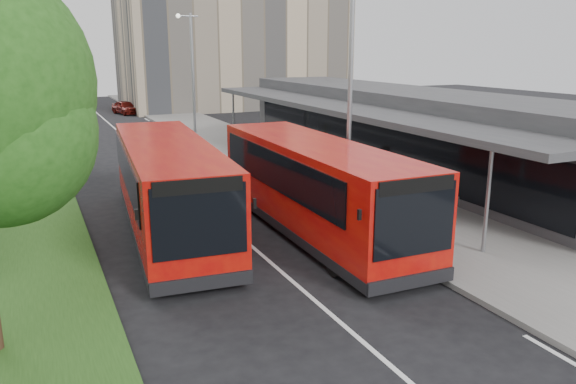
# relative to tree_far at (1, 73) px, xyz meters

# --- Properties ---
(ground) EXTENTS (120.00, 120.00, 0.00)m
(ground) POSITION_rel_tree_far_xyz_m (7.01, -21.05, -4.63)
(ground) COLOR black
(ground) RESTS_ON ground
(pavement) EXTENTS (5.00, 80.00, 0.15)m
(pavement) POSITION_rel_tree_far_xyz_m (13.01, -1.05, -4.56)
(pavement) COLOR slate
(pavement) RESTS_ON ground
(grass_verge) EXTENTS (5.00, 80.00, 0.10)m
(grass_verge) POSITION_rel_tree_far_xyz_m (0.01, -1.05, -4.58)
(grass_verge) COLOR #244B18
(grass_verge) RESTS_ON ground
(lane_centre_line) EXTENTS (0.12, 70.00, 0.01)m
(lane_centre_line) POSITION_rel_tree_far_xyz_m (7.01, -6.05, -4.63)
(lane_centre_line) COLOR silver
(lane_centre_line) RESTS_ON ground
(kerb_dashes) EXTENTS (0.12, 56.00, 0.01)m
(kerb_dashes) POSITION_rel_tree_far_xyz_m (10.31, -2.05, -4.63)
(kerb_dashes) COLOR silver
(kerb_dashes) RESTS_ON ground
(office_block) EXTENTS (22.00, 12.00, 18.00)m
(office_block) POSITION_rel_tree_far_xyz_m (21.01, 20.95, 4.37)
(office_block) COLOR tan
(office_block) RESTS_ON ground
(station_building) EXTENTS (7.70, 26.00, 4.00)m
(station_building) POSITION_rel_tree_far_xyz_m (17.87, -13.05, -2.59)
(station_building) COLOR #313134
(station_building) RESTS_ON ground
(tree_far) EXTENTS (4.49, 4.49, 7.18)m
(tree_far) POSITION_rel_tree_far_xyz_m (0.00, 0.00, 0.00)
(tree_far) COLOR #382616
(tree_far) RESTS_ON ground
(lamp_post_near) EXTENTS (1.44, 0.28, 8.00)m
(lamp_post_near) POSITION_rel_tree_far_xyz_m (11.13, -19.05, 0.09)
(lamp_post_near) COLOR gray
(lamp_post_near) RESTS_ON pavement
(lamp_post_far) EXTENTS (1.44, 0.28, 8.00)m
(lamp_post_far) POSITION_rel_tree_far_xyz_m (11.13, 0.95, 0.09)
(lamp_post_far) COLOR gray
(lamp_post_far) RESTS_ON pavement
(bus_main) EXTENTS (2.95, 10.81, 3.05)m
(bus_main) POSITION_rel_tree_far_xyz_m (9.38, -20.08, -3.07)
(bus_main) COLOR #B71709
(bus_main) RESTS_ON ground
(bus_second) EXTENTS (3.69, 10.99, 3.06)m
(bus_second) POSITION_rel_tree_far_xyz_m (5.05, -18.02, -3.06)
(bus_second) COLOR #B71709
(bus_second) RESTS_ON ground
(litter_bin) EXTENTS (0.47, 0.47, 0.84)m
(litter_bin) POSITION_rel_tree_far_xyz_m (12.89, -11.53, -4.06)
(litter_bin) COLOR #322314
(litter_bin) RESTS_ON pavement
(bollard) EXTENTS (0.22, 0.22, 1.08)m
(bollard) POSITION_rel_tree_far_xyz_m (12.35, -3.83, -3.94)
(bollard) COLOR #DDE00B
(bollard) RESTS_ON pavement
(car_near) EXTENTS (2.34, 3.94, 1.26)m
(car_near) POSITION_rel_tree_far_xyz_m (9.35, 17.96, -4.00)
(car_near) COLOR #5E110D
(car_near) RESTS_ON ground
(car_far) EXTENTS (2.61, 3.92, 1.22)m
(car_far) POSITION_rel_tree_far_xyz_m (5.39, 23.39, -4.02)
(car_far) COLOR navy
(car_far) RESTS_ON ground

